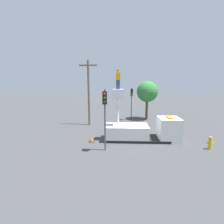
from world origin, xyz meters
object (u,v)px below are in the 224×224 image
at_px(traffic_light_across, 132,97).
at_px(utility_pole, 89,91).
at_px(bucket_truck, 142,131).
at_px(traffic_light_pole, 105,108).
at_px(fire_hydrant, 210,143).
at_px(tree_left_bg, 147,92).
at_px(worker, 118,80).
at_px(traffic_cone_rear, 92,139).

height_order(traffic_light_across, utility_pole, utility_pole).
bearing_deg(bucket_truck, traffic_light_pole, -139.75).
bearing_deg(fire_hydrant, tree_left_bg, 107.59).
bearing_deg(utility_pole, fire_hydrant, -33.93).
xyz_separation_m(bucket_truck, fire_hydrant, (5.38, -2.09, -0.37)).
height_order(worker, traffic_light_pole, worker).
bearing_deg(bucket_truck, utility_pole, 137.31).
xyz_separation_m(traffic_light_across, fire_hydrant, (5.88, -10.61, -2.74)).
xyz_separation_m(traffic_light_pole, utility_pole, (-2.76, 8.49, 0.82)).
relative_size(bucket_truck, traffic_light_pole, 1.41).
relative_size(fire_hydrant, tree_left_bg, 0.20).
xyz_separation_m(bucket_truck, worker, (-2.37, 0.00, 4.84)).
distance_m(traffic_light_pole, traffic_cone_rear, 4.17).
distance_m(tree_left_bg, utility_pole, 8.69).
xyz_separation_m(traffic_light_pole, tree_left_bg, (5.14, 12.09, 0.48)).
height_order(bucket_truck, traffic_light_pole, traffic_light_pole).
bearing_deg(traffic_cone_rear, worker, 16.73).
distance_m(bucket_truck, fire_hydrant, 5.78).
xyz_separation_m(bucket_truck, traffic_light_across, (-0.51, 8.52, 2.37)).
relative_size(bucket_truck, worker, 4.06).
distance_m(bucket_truck, traffic_light_pole, 5.13).
bearing_deg(traffic_light_across, fire_hydrant, -60.99).
bearing_deg(utility_pole, worker, -56.38).
bearing_deg(bucket_truck, fire_hydrant, -21.23).
distance_m(traffic_light_across, fire_hydrant, 12.43).
bearing_deg(traffic_light_across, utility_pole, -152.88).
height_order(traffic_light_pole, tree_left_bg, tree_left_bg).
bearing_deg(utility_pole, traffic_light_across, 27.12).
relative_size(bucket_truck, traffic_cone_rear, 12.88).
xyz_separation_m(worker, traffic_cone_rear, (-2.45, -0.74, -5.51)).
height_order(worker, traffic_light_across, worker).
distance_m(bucket_truck, worker, 5.39).
bearing_deg(traffic_cone_rear, tree_left_bg, 56.53).
distance_m(bucket_truck, traffic_cone_rear, 4.91).
bearing_deg(tree_left_bg, traffic_light_pole, -113.06).
distance_m(fire_hydrant, tree_left_bg, 12.39).
xyz_separation_m(worker, tree_left_bg, (4.15, 9.24, -1.72)).
height_order(traffic_cone_rear, tree_left_bg, tree_left_bg).
bearing_deg(traffic_light_across, bucket_truck, -86.60).
bearing_deg(tree_left_bg, worker, -114.18).
height_order(bucket_truck, utility_pole, utility_pole).
bearing_deg(utility_pole, traffic_light_pole, -72.00).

